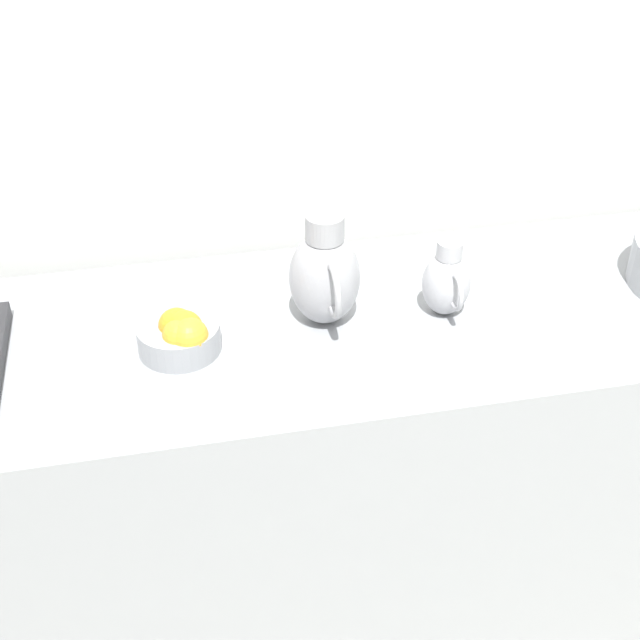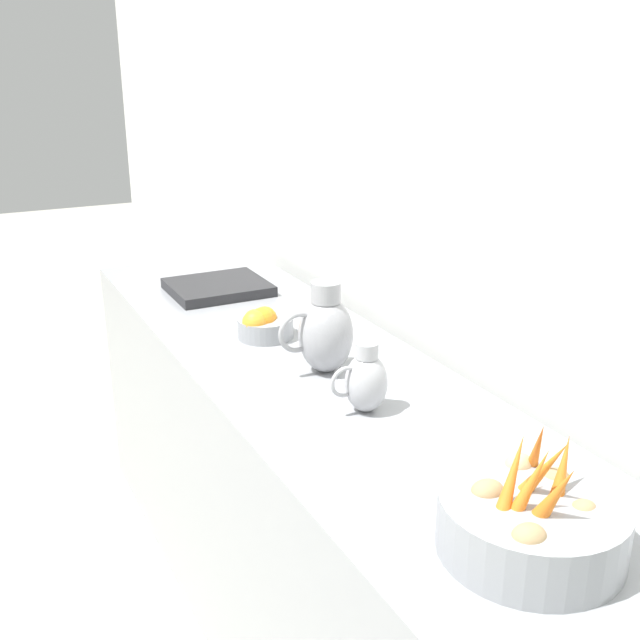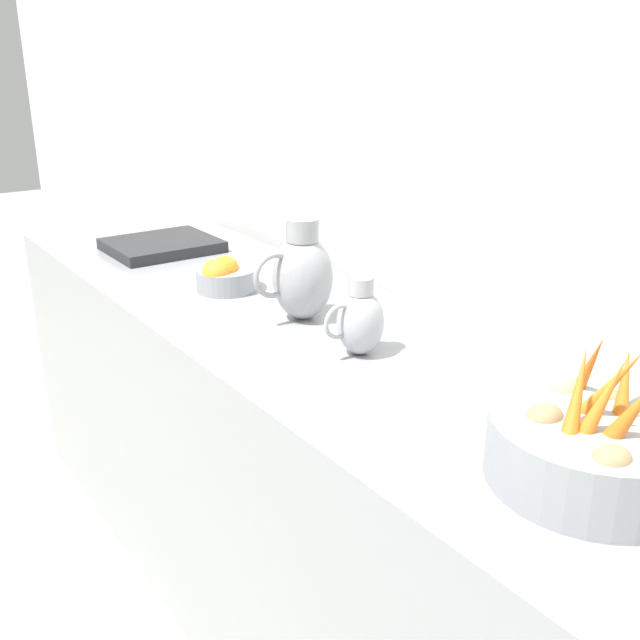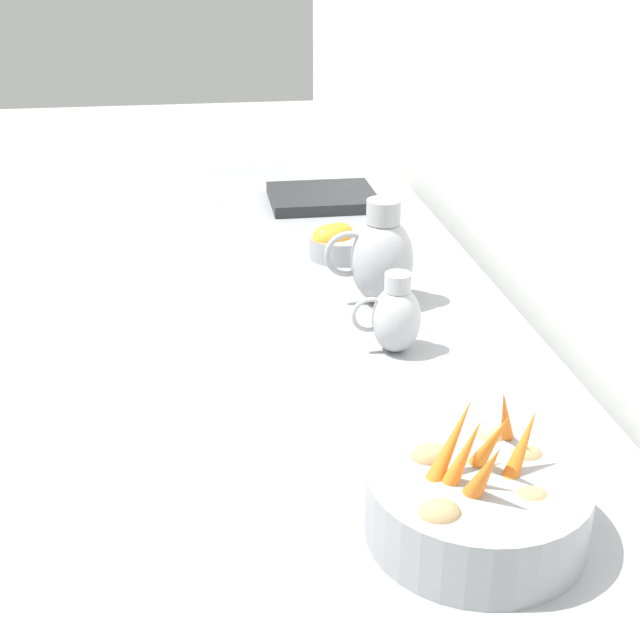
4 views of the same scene
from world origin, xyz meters
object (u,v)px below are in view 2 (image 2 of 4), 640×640
(vegetable_colander, at_px, (531,521))
(metal_pitcher_tall, at_px, (325,332))
(metal_pitcher_short, at_px, (365,381))
(orange_bowl, at_px, (262,324))

(vegetable_colander, bearing_deg, metal_pitcher_tall, -92.84)
(metal_pitcher_tall, height_order, metal_pitcher_short, metal_pitcher_tall)
(vegetable_colander, distance_m, metal_pitcher_short, 0.61)
(vegetable_colander, distance_m, metal_pitcher_tall, 0.87)
(metal_pitcher_tall, bearing_deg, vegetable_colander, 87.16)
(orange_bowl, xyz_separation_m, metal_pitcher_tall, (-0.05, 0.31, 0.07))
(orange_bowl, xyz_separation_m, metal_pitcher_short, (-0.03, 0.57, 0.03))
(vegetable_colander, bearing_deg, metal_pitcher_short, -91.77)
(vegetable_colander, xyz_separation_m, orange_bowl, (0.01, -1.18, -0.01))
(metal_pitcher_short, bearing_deg, vegetable_colander, 88.23)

